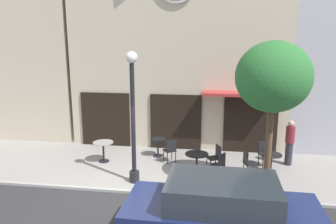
{
  "coord_description": "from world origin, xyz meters",
  "views": [
    {
      "loc": [
        2.5,
        -8.71,
        4.52
      ],
      "look_at": [
        0.85,
        2.16,
        2.05
      ],
      "focal_mm": 34.82,
      "sensor_mm": 36.0,
      "label": 1
    }
  ],
  "objects_px": {
    "cafe_table_rightmost": "(271,160)",
    "cafe_chair_curbside": "(219,164)",
    "cafe_table_center_right": "(197,159)",
    "cafe_chair_near_lamp": "(170,149)",
    "street_tree": "(273,78)",
    "street_lamp": "(133,118)",
    "cafe_chair_by_entrance": "(248,162)",
    "cafe_chair_left_end": "(264,152)",
    "parked_car_navy": "(221,213)",
    "cafe_chair_under_awning": "(216,156)",
    "cafe_table_near_curb": "(103,147)",
    "pedestrian_maroon": "(290,142)",
    "cafe_table_near_door": "(158,145)"
  },
  "relations": [
    {
      "from": "cafe_table_rightmost",
      "to": "cafe_chair_curbside",
      "type": "xyz_separation_m",
      "value": [
        -1.74,
        -0.65,
        0.01
      ]
    },
    {
      "from": "cafe_table_center_right",
      "to": "cafe_chair_near_lamp",
      "type": "relative_size",
      "value": 0.88
    },
    {
      "from": "street_tree",
      "to": "cafe_table_rightmost",
      "type": "bearing_deg",
      "value": 75.65
    },
    {
      "from": "street_lamp",
      "to": "cafe_chair_by_entrance",
      "type": "height_order",
      "value": "street_lamp"
    },
    {
      "from": "cafe_table_center_right",
      "to": "cafe_chair_curbside",
      "type": "relative_size",
      "value": 0.88
    },
    {
      "from": "street_tree",
      "to": "cafe_table_center_right",
      "type": "bearing_deg",
      "value": 155.72
    },
    {
      "from": "cafe_table_center_right",
      "to": "cafe_chair_curbside",
      "type": "bearing_deg",
      "value": -21.27
    },
    {
      "from": "cafe_chair_near_lamp",
      "to": "cafe_chair_left_end",
      "type": "relative_size",
      "value": 1.0
    },
    {
      "from": "parked_car_navy",
      "to": "cafe_chair_under_awning",
      "type": "bearing_deg",
      "value": 92.1
    },
    {
      "from": "cafe_table_rightmost",
      "to": "cafe_chair_by_entrance",
      "type": "height_order",
      "value": "cafe_chair_by_entrance"
    },
    {
      "from": "street_tree",
      "to": "cafe_table_rightmost",
      "type": "height_order",
      "value": "street_tree"
    },
    {
      "from": "cafe_table_near_curb",
      "to": "cafe_chair_left_end",
      "type": "relative_size",
      "value": 0.85
    },
    {
      "from": "cafe_table_near_curb",
      "to": "cafe_chair_under_awning",
      "type": "relative_size",
      "value": 0.85
    },
    {
      "from": "cafe_chair_left_end",
      "to": "cafe_table_rightmost",
      "type": "bearing_deg",
      "value": -81.75
    },
    {
      "from": "cafe_chair_curbside",
      "to": "cafe_chair_by_entrance",
      "type": "distance_m",
      "value": 1.03
    },
    {
      "from": "cafe_chair_near_lamp",
      "to": "cafe_chair_under_awning",
      "type": "distance_m",
      "value": 1.73
    },
    {
      "from": "street_lamp",
      "to": "cafe_chair_under_awning",
      "type": "bearing_deg",
      "value": 28.03
    },
    {
      "from": "cafe_chair_under_awning",
      "to": "cafe_chair_by_entrance",
      "type": "distance_m",
      "value": 1.16
    },
    {
      "from": "cafe_chair_near_lamp",
      "to": "cafe_chair_left_end",
      "type": "height_order",
      "value": "same"
    },
    {
      "from": "pedestrian_maroon",
      "to": "street_tree",
      "type": "bearing_deg",
      "value": -115.44
    },
    {
      "from": "cafe_table_near_door",
      "to": "cafe_chair_by_entrance",
      "type": "height_order",
      "value": "cafe_chair_by_entrance"
    },
    {
      "from": "cafe_chair_under_awning",
      "to": "cafe_chair_by_entrance",
      "type": "bearing_deg",
      "value": -20.68
    },
    {
      "from": "street_tree",
      "to": "cafe_chair_by_entrance",
      "type": "relative_size",
      "value": 4.99
    },
    {
      "from": "cafe_table_near_door",
      "to": "parked_car_navy",
      "type": "distance_m",
      "value": 5.86
    },
    {
      "from": "cafe_chair_left_end",
      "to": "cafe_chair_near_lamp",
      "type": "bearing_deg",
      "value": -176.68
    },
    {
      "from": "cafe_chair_left_end",
      "to": "pedestrian_maroon",
      "type": "height_order",
      "value": "pedestrian_maroon"
    },
    {
      "from": "street_lamp",
      "to": "pedestrian_maroon",
      "type": "xyz_separation_m",
      "value": [
        5.22,
        2.28,
        -1.25
      ]
    },
    {
      "from": "cafe_table_rightmost",
      "to": "cafe_chair_by_entrance",
      "type": "distance_m",
      "value": 0.83
    },
    {
      "from": "street_lamp",
      "to": "pedestrian_maroon",
      "type": "height_order",
      "value": "street_lamp"
    },
    {
      "from": "street_tree",
      "to": "cafe_chair_curbside",
      "type": "height_order",
      "value": "street_tree"
    },
    {
      "from": "cafe_chair_curbside",
      "to": "cafe_chair_by_entrance",
      "type": "height_order",
      "value": "same"
    },
    {
      "from": "cafe_table_near_door",
      "to": "cafe_chair_curbside",
      "type": "height_order",
      "value": "cafe_chair_curbside"
    },
    {
      "from": "cafe_table_center_right",
      "to": "cafe_chair_left_end",
      "type": "height_order",
      "value": "cafe_chair_left_end"
    },
    {
      "from": "cafe_chair_curbside",
      "to": "cafe_table_near_curb",
      "type": "bearing_deg",
      "value": 167.45
    },
    {
      "from": "cafe_table_near_curb",
      "to": "cafe_chair_curbside",
      "type": "bearing_deg",
      "value": -12.55
    },
    {
      "from": "cafe_table_near_door",
      "to": "cafe_chair_left_end",
      "type": "distance_m",
      "value": 4.01
    },
    {
      "from": "street_tree",
      "to": "cafe_table_near_door",
      "type": "bearing_deg",
      "value": 146.33
    },
    {
      "from": "street_tree",
      "to": "cafe_chair_by_entrance",
      "type": "xyz_separation_m",
      "value": [
        -0.44,
        1.04,
        -2.92
      ]
    },
    {
      "from": "cafe_table_near_door",
      "to": "cafe_chair_near_lamp",
      "type": "height_order",
      "value": "cafe_chair_near_lamp"
    },
    {
      "from": "cafe_table_near_door",
      "to": "pedestrian_maroon",
      "type": "xyz_separation_m",
      "value": [
        4.89,
        -0.15,
        0.39
      ]
    },
    {
      "from": "cafe_chair_under_awning",
      "to": "street_tree",
      "type": "bearing_deg",
      "value": -43.56
    },
    {
      "from": "cafe_table_near_curb",
      "to": "cafe_table_near_door",
      "type": "height_order",
      "value": "cafe_table_near_curb"
    },
    {
      "from": "cafe_table_near_curb",
      "to": "cafe_chair_left_end",
      "type": "xyz_separation_m",
      "value": [
        5.9,
        0.49,
        -0.03
      ]
    },
    {
      "from": "cafe_chair_under_awning",
      "to": "cafe_chair_left_end",
      "type": "xyz_separation_m",
      "value": [
        1.75,
        0.67,
        0.0
      ]
    },
    {
      "from": "cafe_table_center_right",
      "to": "cafe_chair_under_awning",
      "type": "bearing_deg",
      "value": 37.06
    },
    {
      "from": "cafe_chair_by_entrance",
      "to": "parked_car_navy",
      "type": "height_order",
      "value": "parked_car_navy"
    },
    {
      "from": "street_lamp",
      "to": "cafe_table_near_curb",
      "type": "bearing_deg",
      "value": 135.52
    },
    {
      "from": "cafe_chair_curbside",
      "to": "cafe_table_center_right",
      "type": "bearing_deg",
      "value": 158.73
    },
    {
      "from": "street_lamp",
      "to": "cafe_chair_curbside",
      "type": "relative_size",
      "value": 4.63
    },
    {
      "from": "pedestrian_maroon",
      "to": "cafe_table_near_curb",
      "type": "bearing_deg",
      "value": -173.94
    }
  ]
}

